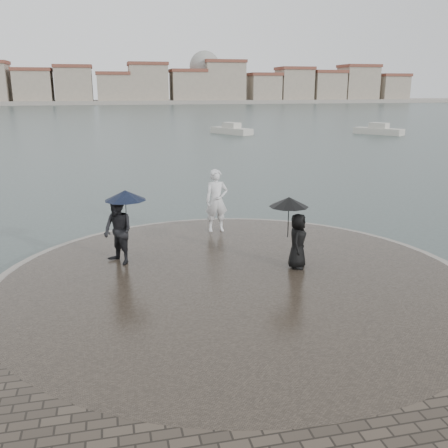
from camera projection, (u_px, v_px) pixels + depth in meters
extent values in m
plane|color=#2B3835|center=(280.00, 360.00, 9.65)|extent=(400.00, 400.00, 0.00)
cylinder|color=gray|center=(235.00, 285.00, 12.90)|extent=(12.50, 12.50, 0.32)
cylinder|color=#2D261E|center=(235.00, 284.00, 12.89)|extent=(11.90, 11.90, 0.36)
imported|color=silver|center=(217.00, 201.00, 16.79)|extent=(0.78, 0.52, 2.11)
imported|color=black|center=(118.00, 231.00, 13.68)|extent=(1.10, 1.15, 1.86)
cylinder|color=black|center=(126.00, 215.00, 13.71)|extent=(0.02, 0.02, 0.90)
cone|color=black|center=(125.00, 195.00, 13.57)|extent=(1.14, 1.14, 0.28)
imported|color=black|center=(298.00, 241.00, 13.39)|extent=(0.79, 0.88, 1.51)
cylinder|color=black|center=(288.00, 221.00, 13.28)|extent=(0.02, 0.02, 0.90)
cone|color=black|center=(289.00, 202.00, 13.14)|extent=(1.06, 1.06, 0.26)
cube|color=gray|center=(114.00, 102.00, 162.62)|extent=(260.00, 20.00, 1.20)
cube|color=#A0927F|center=(34.00, 88.00, 153.39)|extent=(11.00, 10.00, 10.00)
cube|color=brown|center=(32.00, 69.00, 151.94)|extent=(11.60, 10.60, 1.00)
cube|color=#A0927F|center=(74.00, 87.00, 155.88)|extent=(11.00, 10.00, 11.00)
cube|color=brown|center=(73.00, 66.00, 154.30)|extent=(11.60, 10.60, 1.00)
cube|color=#A0927F|center=(114.00, 90.00, 158.77)|extent=(10.00, 10.00, 9.00)
cube|color=brown|center=(113.00, 73.00, 157.45)|extent=(10.60, 10.60, 1.00)
cube|color=#A0927F|center=(148.00, 85.00, 160.78)|extent=(12.00, 10.00, 12.00)
cube|color=brown|center=(147.00, 64.00, 159.07)|extent=(12.60, 10.60, 1.00)
cube|color=#A0927F|center=(188.00, 88.00, 163.89)|extent=(11.00, 10.00, 10.00)
cube|color=brown|center=(188.00, 71.00, 162.44)|extent=(11.60, 10.60, 1.00)
cube|color=#A0927F|center=(224.00, 83.00, 166.12)|extent=(13.00, 10.00, 13.00)
cube|color=brown|center=(224.00, 61.00, 164.28)|extent=(13.60, 10.60, 1.00)
cube|color=#A0927F|center=(264.00, 90.00, 169.72)|extent=(10.00, 10.00, 9.00)
cube|color=brown|center=(264.00, 74.00, 168.40)|extent=(10.60, 10.60, 1.00)
cube|color=#A0927F|center=(294.00, 87.00, 171.86)|extent=(11.00, 10.00, 11.00)
cube|color=brown|center=(295.00, 68.00, 170.28)|extent=(11.60, 10.60, 1.00)
cube|color=#A0927F|center=(326.00, 88.00, 174.62)|extent=(11.00, 10.00, 10.00)
cube|color=brown|center=(327.00, 72.00, 173.17)|extent=(11.60, 10.60, 1.00)
cube|color=#A0927F|center=(358.00, 85.00, 176.98)|extent=(12.00, 10.00, 12.00)
cube|color=brown|center=(359.00, 66.00, 175.27)|extent=(12.60, 10.60, 1.00)
cube|color=#A0927F|center=(390.00, 90.00, 180.22)|extent=(10.00, 10.00, 9.00)
cube|color=brown|center=(392.00, 75.00, 178.90)|extent=(10.60, 10.60, 1.00)
sphere|color=gray|center=(205.00, 66.00, 165.24)|extent=(10.00, 10.00, 10.00)
cube|color=#BBB7A9|center=(231.00, 132.00, 56.78)|extent=(4.09, 5.58, 0.90)
cube|color=#BBB7A9|center=(231.00, 126.00, 56.63)|extent=(2.02, 2.33, 0.90)
cube|color=#BBB7A9|center=(378.00, 132.00, 56.37)|extent=(4.45, 5.43, 0.90)
cube|color=#BBB7A9|center=(379.00, 127.00, 56.21)|extent=(2.13, 2.33, 0.90)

